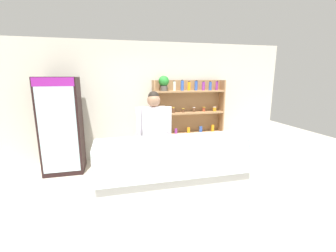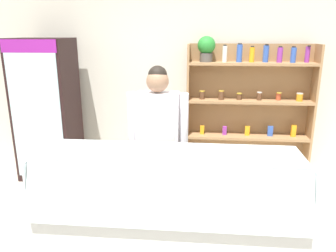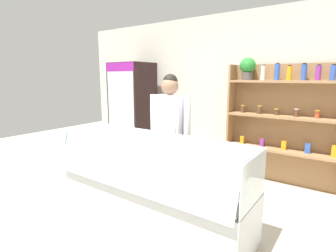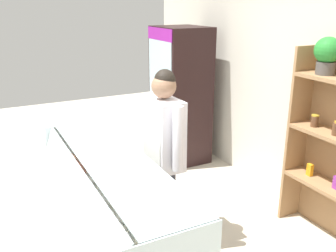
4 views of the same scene
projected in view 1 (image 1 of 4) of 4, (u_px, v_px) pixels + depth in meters
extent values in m
plane|color=beige|center=(171.00, 199.00, 3.60)|extent=(12.00, 12.00, 0.00)
cube|color=beige|center=(148.00, 101.00, 5.38)|extent=(6.80, 0.10, 2.70)
cube|color=black|center=(62.00, 126.00, 4.49)|extent=(0.75, 0.64, 1.91)
cube|color=silver|center=(58.00, 129.00, 4.18)|extent=(0.67, 0.01, 1.71)
cube|color=#8C1E8C|center=(53.00, 82.00, 3.99)|extent=(0.71, 0.01, 0.16)
cylinder|color=#2D8C38|center=(50.00, 160.00, 4.33)|extent=(0.06, 0.06, 0.20)
cylinder|color=red|center=(62.00, 159.00, 4.37)|extent=(0.05, 0.05, 0.20)
cylinder|color=#3356B2|center=(74.00, 158.00, 4.43)|extent=(0.06, 0.06, 0.19)
cylinder|color=silver|center=(47.00, 134.00, 4.22)|extent=(0.05, 0.05, 0.21)
cylinder|color=silver|center=(59.00, 134.00, 4.27)|extent=(0.06, 0.06, 0.17)
cylinder|color=#3356B2|center=(71.00, 133.00, 4.32)|extent=(0.06, 0.06, 0.19)
cylinder|color=#9E6623|center=(43.00, 108.00, 4.11)|extent=(0.05, 0.05, 0.18)
cylinder|color=silver|center=(52.00, 108.00, 4.14)|extent=(0.06, 0.06, 0.19)
cylinder|color=silver|center=(61.00, 109.00, 4.18)|extent=(0.05, 0.05, 0.15)
cylinder|color=#3356B2|center=(70.00, 108.00, 4.22)|extent=(0.06, 0.06, 0.16)
cube|color=#9E754C|center=(187.00, 118.00, 5.56)|extent=(1.73, 0.02, 1.84)
cube|color=#9E754C|center=(154.00, 120.00, 5.23)|extent=(0.03, 0.28, 1.84)
cube|color=#9E754C|center=(221.00, 117.00, 5.63)|extent=(0.03, 0.28, 1.84)
cube|color=#9E754C|center=(188.00, 134.00, 5.51)|extent=(1.67, 0.28, 0.04)
cube|color=#9E754C|center=(189.00, 113.00, 5.40)|extent=(1.67, 0.28, 0.04)
cube|color=#9E754C|center=(189.00, 91.00, 5.29)|extent=(1.67, 0.28, 0.04)
cylinder|color=#4C4742|center=(164.00, 88.00, 5.13)|extent=(0.17, 0.17, 0.12)
sphere|color=#26802D|center=(164.00, 81.00, 5.09)|extent=(0.24, 0.24, 0.24)
cylinder|color=silver|center=(174.00, 86.00, 5.15)|extent=(0.06, 0.06, 0.21)
cylinder|color=black|center=(174.00, 81.00, 5.15)|extent=(0.04, 0.04, 0.02)
cylinder|color=#3356B2|center=(182.00, 86.00, 5.21)|extent=(0.08, 0.08, 0.23)
cylinder|color=black|center=(182.00, 80.00, 5.19)|extent=(0.05, 0.05, 0.02)
cylinder|color=orange|center=(189.00, 86.00, 5.26)|extent=(0.07, 0.07, 0.20)
cylinder|color=black|center=(189.00, 82.00, 5.24)|extent=(0.04, 0.04, 0.02)
cylinder|color=#3356B2|center=(196.00, 86.00, 5.32)|extent=(0.07, 0.07, 0.22)
cylinder|color=black|center=(197.00, 81.00, 5.28)|extent=(0.05, 0.05, 0.02)
cylinder|color=purple|center=(203.00, 86.00, 5.34)|extent=(0.07, 0.07, 0.20)
cylinder|color=black|center=(204.00, 82.00, 5.32)|extent=(0.05, 0.05, 0.02)
cylinder|color=#3356B2|center=(210.00, 86.00, 5.37)|extent=(0.07, 0.07, 0.20)
cylinder|color=black|center=(210.00, 82.00, 5.36)|extent=(0.05, 0.05, 0.02)
cylinder|color=purple|center=(217.00, 86.00, 5.46)|extent=(0.06, 0.06, 0.21)
cylinder|color=black|center=(218.00, 81.00, 5.40)|extent=(0.04, 0.04, 0.02)
cylinder|color=brown|center=(162.00, 111.00, 5.23)|extent=(0.07, 0.07, 0.11)
cylinder|color=gold|center=(162.00, 108.00, 5.22)|extent=(0.07, 0.07, 0.01)
cylinder|color=brown|center=(173.00, 110.00, 5.27)|extent=(0.07, 0.07, 0.11)
cylinder|color=gold|center=(173.00, 108.00, 5.28)|extent=(0.08, 0.08, 0.01)
cylinder|color=brown|center=(183.00, 111.00, 5.36)|extent=(0.07, 0.07, 0.08)
cylinder|color=gold|center=(183.00, 109.00, 5.34)|extent=(0.07, 0.07, 0.01)
cylinder|color=brown|center=(194.00, 110.00, 5.41)|extent=(0.07, 0.07, 0.10)
cylinder|color=silver|center=(194.00, 107.00, 5.40)|extent=(0.07, 0.07, 0.01)
cylinder|color=#BF4C2D|center=(204.00, 109.00, 5.49)|extent=(0.07, 0.07, 0.10)
cylinder|color=gold|center=(204.00, 107.00, 5.46)|extent=(0.07, 0.07, 0.01)
cylinder|color=orange|center=(215.00, 109.00, 5.53)|extent=(0.09, 0.09, 0.10)
cylinder|color=silver|center=(215.00, 107.00, 5.53)|extent=(0.09, 0.09, 0.01)
cube|color=orange|center=(163.00, 132.00, 5.34)|extent=(0.06, 0.04, 0.12)
cube|color=purple|center=(176.00, 131.00, 5.42)|extent=(0.06, 0.04, 0.13)
cube|color=orange|center=(188.00, 130.00, 5.49)|extent=(0.07, 0.04, 0.13)
cube|color=#3356B2|center=(201.00, 129.00, 5.56)|extent=(0.07, 0.04, 0.15)
cube|color=orange|center=(213.00, 128.00, 5.63)|extent=(0.07, 0.04, 0.17)
cube|color=silver|center=(172.00, 185.00, 3.47)|extent=(2.26, 0.68, 0.55)
cube|color=white|center=(172.00, 167.00, 3.41)|extent=(2.20, 0.62, 0.03)
cube|color=silver|center=(178.00, 162.00, 3.06)|extent=(2.22, 0.16, 0.47)
cube|color=silver|center=(171.00, 139.00, 3.36)|extent=(2.22, 0.52, 0.01)
cube|color=silver|center=(94.00, 161.00, 3.10)|extent=(0.01, 0.64, 0.45)
cube|color=silver|center=(239.00, 149.00, 3.63)|extent=(0.01, 0.64, 0.45)
cube|color=tan|center=(114.00, 168.00, 3.28)|extent=(0.16, 0.11, 0.05)
cube|color=white|center=(114.00, 174.00, 3.08)|extent=(0.05, 0.03, 0.02)
cube|color=tan|center=(143.00, 165.00, 3.38)|extent=(0.16, 0.11, 0.05)
cube|color=white|center=(145.00, 171.00, 3.18)|extent=(0.05, 0.03, 0.02)
cube|color=tan|center=(170.00, 162.00, 3.48)|extent=(0.17, 0.13, 0.06)
cube|color=white|center=(174.00, 168.00, 3.28)|extent=(0.05, 0.03, 0.02)
cube|color=tan|center=(196.00, 161.00, 3.58)|extent=(0.17, 0.13, 0.04)
cube|color=white|center=(201.00, 165.00, 3.38)|extent=(0.05, 0.03, 0.02)
cube|color=beige|center=(221.00, 158.00, 3.68)|extent=(0.16, 0.13, 0.05)
cube|color=white|center=(227.00, 163.00, 3.48)|extent=(0.05, 0.03, 0.02)
cylinder|color=tan|center=(107.00, 171.00, 3.07)|extent=(0.15, 0.13, 0.13)
cylinder|color=#A35B4C|center=(123.00, 170.00, 3.13)|extent=(0.18, 0.13, 0.13)
cylinder|color=white|center=(209.00, 158.00, 3.44)|extent=(0.07, 0.07, 0.21)
cylinder|color=white|center=(215.00, 158.00, 3.46)|extent=(0.07, 0.07, 0.20)
cylinder|color=#2D2D38|center=(149.00, 166.00, 3.93)|extent=(0.13, 0.13, 0.78)
cylinder|color=#2D2D38|center=(160.00, 165.00, 3.98)|extent=(0.13, 0.13, 0.78)
cube|color=white|center=(154.00, 126.00, 3.80)|extent=(0.42, 0.24, 0.64)
cube|color=white|center=(156.00, 147.00, 3.76)|extent=(0.35, 0.01, 1.20)
cylinder|color=white|center=(139.00, 125.00, 3.74)|extent=(0.09, 0.09, 0.58)
cylinder|color=white|center=(169.00, 123.00, 3.86)|extent=(0.09, 0.09, 0.58)
sphere|color=#8C664C|center=(154.00, 100.00, 3.71)|extent=(0.22, 0.22, 0.22)
sphere|color=black|center=(154.00, 97.00, 3.71)|extent=(0.19, 0.19, 0.19)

